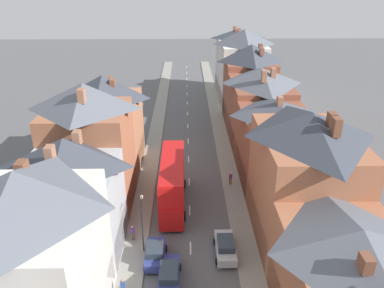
# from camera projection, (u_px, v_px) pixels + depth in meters

# --- Properties ---
(pavement_left) EXTENTS (2.20, 104.00, 0.14)m
(pavement_left) POSITION_uv_depth(u_px,v_px,m) (155.00, 136.00, 58.02)
(pavement_left) COLOR gray
(pavement_left) RESTS_ON ground
(pavement_right) EXTENTS (2.20, 104.00, 0.14)m
(pavement_right) POSITION_uv_depth(u_px,v_px,m) (221.00, 135.00, 58.19)
(pavement_right) COLOR gray
(pavement_right) RESTS_ON ground
(centre_line_dashes) EXTENTS (0.14, 97.80, 0.01)m
(centre_line_dashes) POSITION_uv_depth(u_px,v_px,m) (188.00, 141.00, 56.31)
(centre_line_dashes) COLOR silver
(centre_line_dashes) RESTS_ON ground
(terrace_row_left) EXTENTS (8.00, 44.17, 13.59)m
(terrace_row_left) POSITION_uv_depth(u_px,v_px,m) (69.00, 196.00, 31.34)
(terrace_row_left) COLOR #A36042
(terrace_row_left) RESTS_ON ground
(terrace_row_right) EXTENTS (8.00, 77.18, 14.02)m
(terrace_row_right) POSITION_uv_depth(u_px,v_px,m) (270.00, 123.00, 46.96)
(terrace_row_right) COLOR silver
(terrace_row_right) RESTS_ON ground
(double_decker_bus_lead) EXTENTS (2.74, 10.80, 5.30)m
(double_decker_bus_lead) POSITION_uv_depth(u_px,v_px,m) (173.00, 181.00, 39.98)
(double_decker_bus_lead) COLOR red
(double_decker_bus_lead) RESTS_ON ground
(car_near_blue) EXTENTS (1.90, 4.23, 1.70)m
(car_near_blue) POSITION_uv_depth(u_px,v_px,m) (225.00, 247.00, 33.41)
(car_near_blue) COLOR #B7BABF
(car_near_blue) RESTS_ON ground
(car_near_silver) EXTENTS (1.90, 4.56, 1.62)m
(car_near_silver) POSITION_uv_depth(u_px,v_px,m) (169.00, 276.00, 30.31)
(car_near_silver) COLOR navy
(car_near_silver) RESTS_ON ground
(car_parked_left_a) EXTENTS (1.90, 3.82, 1.71)m
(car_parked_left_a) POSITION_uv_depth(u_px,v_px,m) (155.00, 253.00, 32.64)
(car_parked_left_a) COLOR navy
(car_parked_left_a) RESTS_ON ground
(pedestrian_near_right) EXTENTS (0.36, 0.22, 1.61)m
(pedestrian_near_right) POSITION_uv_depth(u_px,v_px,m) (123.00, 287.00, 28.97)
(pedestrian_near_right) COLOR brown
(pedestrian_near_right) RESTS_ON pavement_left
(pedestrian_mid_left) EXTENTS (0.36, 0.22, 1.61)m
(pedestrian_mid_left) POSITION_uv_depth(u_px,v_px,m) (133.00, 232.00, 35.01)
(pedestrian_mid_left) COLOR brown
(pedestrian_mid_left) RESTS_ON pavement_left
(pedestrian_mid_right) EXTENTS (0.36, 0.22, 1.61)m
(pedestrian_mid_right) POSITION_uv_depth(u_px,v_px,m) (231.00, 178.00, 44.23)
(pedestrian_mid_right) COLOR brown
(pedestrian_mid_right) RESTS_ON pavement_right
(street_lamp) EXTENTS (0.20, 1.12, 5.50)m
(street_lamp) POSITION_uv_depth(u_px,v_px,m) (142.00, 222.00, 32.83)
(street_lamp) COLOR black
(street_lamp) RESTS_ON ground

